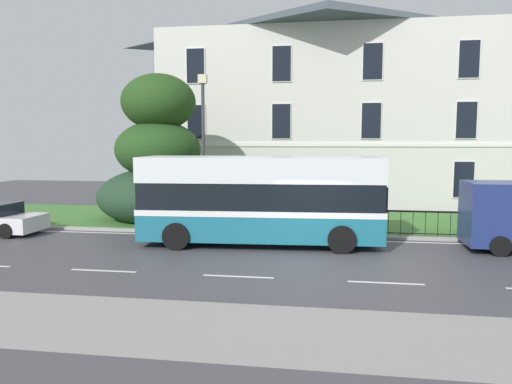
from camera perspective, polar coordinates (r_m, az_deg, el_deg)
The scene contains 7 objects.
ground_plane at distance 16.27m, azimuth 6.95°, elevation -7.36°, with size 60.00×56.00×0.18m.
georgian_townhouse at distance 31.37m, azimuth 8.46°, elevation 10.86°, with size 19.40×10.94×12.51m.
iron_verge_railing at distance 19.16m, azimuth 8.03°, elevation -3.40°, with size 12.50×0.04×0.97m.
evergreen_tree at distance 22.91m, azimuth -11.72°, elevation 3.19°, with size 5.52×5.52×7.09m.
single_decker_bus at distance 17.30m, azimuth 0.61°, elevation -0.79°, with size 8.79×3.09×3.21m.
street_lamp_post at distance 20.28m, azimuth -6.34°, elevation 6.20°, with size 0.36×0.24×6.41m.
litter_bin at distance 20.07m, azimuth 7.41°, elevation -2.72°, with size 0.53×0.53×1.16m.
Camera 1 is at (0.44, -14.50, 3.74)m, focal length 33.33 mm.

